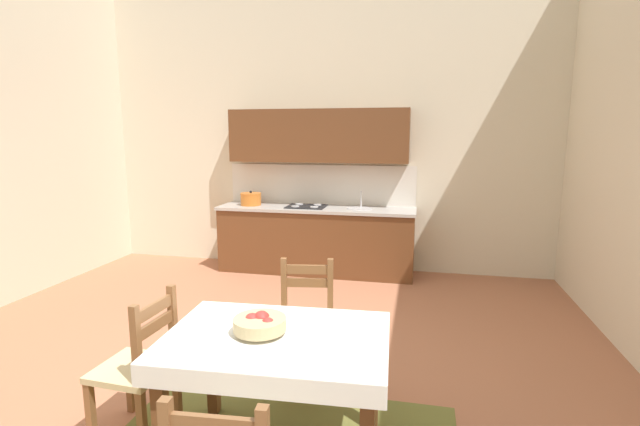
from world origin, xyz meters
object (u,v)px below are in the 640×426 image
Objects in this scene: dining_table at (277,358)px; dining_chair_kitchen_side at (306,326)px; dining_chair_tv_side at (139,368)px; kitchen_cabinetry at (316,210)px; fruit_bowl at (260,324)px.

dining_table is 0.86m from dining_chair_kitchen_side.
dining_chair_tv_side is 1.20m from dining_chair_kitchen_side.
dining_chair_tv_side reaches higher than dining_table.
kitchen_cabinetry is 8.87× the size of fruit_bowl.
kitchen_cabinetry is 2.91m from dining_chair_kitchen_side.
fruit_bowl is (-0.09, -0.01, 0.20)m from dining_table.
fruit_bowl is (-0.05, -0.85, 0.37)m from dining_chair_kitchen_side.
dining_chair_tv_side is (-0.90, 0.01, -0.17)m from dining_table.
fruit_bowl is (0.51, -3.67, -0.04)m from kitchen_cabinetry.
dining_chair_kitchen_side is at bearing 92.87° from dining_table.
fruit_bowl is at bearing -82.06° from kitchen_cabinetry.
dining_chair_tv_side and dining_chair_kitchen_side have the same top height.
kitchen_cabinetry reaches higher than dining_chair_tv_side.
kitchen_cabinetry reaches higher than dining_chair_kitchen_side.
kitchen_cabinetry reaches higher than dining_table.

